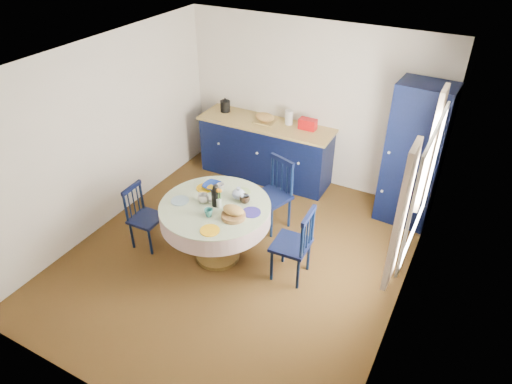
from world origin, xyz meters
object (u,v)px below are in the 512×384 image
at_px(dining_table, 216,214).
at_px(mug_b, 209,213).
at_px(mug_a, 203,198).
at_px(chair_right, 295,244).
at_px(mug_c, 245,199).
at_px(chair_far, 274,194).
at_px(mug_d, 221,187).
at_px(kitchen_counter, 266,149).
at_px(chair_left, 144,216).
at_px(cobalt_bowl, 213,186).
at_px(pantry_cabinet, 414,156).

bearing_deg(dining_table, mug_b, -77.22).
height_order(mug_a, mug_b, mug_a).
relative_size(chair_right, mug_c, 7.86).
xyz_separation_m(chair_far, mug_b, (-0.26, -1.17, 0.35)).
height_order(chair_right, mug_d, chair_right).
height_order(kitchen_counter, mug_c, kitchen_counter).
distance_m(kitchen_counter, chair_far, 1.32).
bearing_deg(chair_far, mug_d, -104.10).
height_order(dining_table, mug_a, dining_table).
bearing_deg(chair_left, mug_a, -77.79).
height_order(kitchen_counter, mug_d, kitchen_counter).
distance_m(mug_a, mug_c, 0.50).
distance_m(chair_left, mug_c, 1.40).
xyz_separation_m(dining_table, cobalt_bowl, (-0.23, 0.30, 0.15)).
bearing_deg(cobalt_bowl, pantry_cabinet, 38.46).
height_order(kitchen_counter, mug_b, kitchen_counter).
relative_size(mug_a, cobalt_bowl, 0.55).
distance_m(mug_a, cobalt_bowl, 0.31).
relative_size(chair_far, mug_c, 8.10).
bearing_deg(pantry_cabinet, mug_a, -132.42).
xyz_separation_m(dining_table, mug_b, (0.05, -0.22, 0.17)).
xyz_separation_m(chair_right, mug_a, (-1.15, -0.15, 0.37)).
relative_size(dining_table, mug_d, 13.40).
distance_m(mug_b, mug_d, 0.55).
distance_m(kitchen_counter, chair_right, 2.37).
height_order(mug_d, cobalt_bowl, mug_d).
bearing_deg(mug_a, mug_d, 80.67).
distance_m(chair_left, mug_d, 1.09).
bearing_deg(chair_right, pantry_cabinet, 151.63).
bearing_deg(chair_far, chair_right, -31.24).
distance_m(chair_right, mug_c, 0.79).
bearing_deg(mug_a, chair_left, -166.17).
bearing_deg(mug_a, dining_table, 3.05).
height_order(pantry_cabinet, mug_d, pantry_cabinet).
xyz_separation_m(chair_right, mug_d, (-1.10, 0.16, 0.36)).
distance_m(kitchen_counter, mug_c, 2.01).
height_order(mug_b, cobalt_bowl, mug_b).
bearing_deg(cobalt_bowl, mug_d, 0.55).
xyz_separation_m(kitchen_counter, chair_left, (-0.60, -2.29, -0.05)).
xyz_separation_m(pantry_cabinet, mug_a, (-2.03, -1.97, -0.14)).
bearing_deg(cobalt_bowl, dining_table, -52.09).
relative_size(mug_d, cobalt_bowl, 0.42).
xyz_separation_m(dining_table, chair_left, (-0.98, -0.21, -0.25)).
distance_m(pantry_cabinet, mug_d, 2.59).
relative_size(chair_far, chair_right, 1.03).
bearing_deg(mug_c, chair_right, -5.56).
height_order(dining_table, cobalt_bowl, dining_table).
bearing_deg(chair_right, chair_left, -82.34).
bearing_deg(chair_far, cobalt_bowl, -110.81).
height_order(mug_b, mug_c, mug_c).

